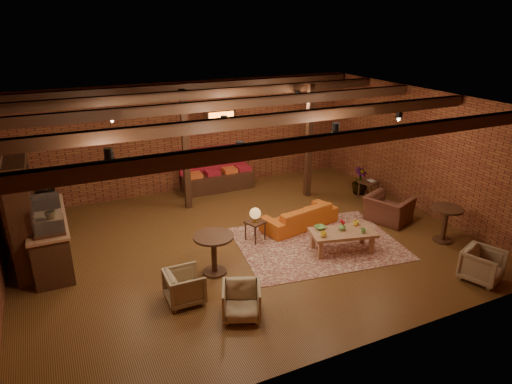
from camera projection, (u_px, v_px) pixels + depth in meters
name	position (u px, v px, depth m)	size (l,w,h in m)	color
floor	(247.00, 243.00, 10.55)	(10.00, 10.00, 0.00)	#3B240E
ceiling	(246.00, 105.00, 9.39)	(10.00, 8.00, 0.02)	black
wall_back	(191.00, 137.00, 13.35)	(10.00, 0.02, 3.20)	brown
wall_front	(359.00, 261.00, 6.60)	(10.00, 0.02, 3.20)	brown
wall_right	(421.00, 151.00, 11.95)	(0.02, 8.00, 3.20)	brown
ceiling_beams	(246.00, 110.00, 9.44)	(9.80, 6.40, 0.22)	#331B11
ceiling_pipe	(219.00, 108.00, 10.87)	(0.12, 0.12, 9.60)	black
post_left	(186.00, 151.00, 11.93)	(0.16, 0.16, 3.20)	#331B11
post_right	(309.00, 142.00, 12.77)	(0.16, 0.16, 3.20)	#331B11
service_counter	(48.00, 227.00, 9.49)	(0.80, 2.50, 1.60)	#331B11
plant_counter	(49.00, 205.00, 9.54)	(0.35, 0.39, 0.30)	#337F33
shelving_hutch	(23.00, 211.00, 9.27)	(0.52, 2.00, 2.40)	#331B11
banquette	(217.00, 174.00, 13.60)	(2.10, 0.70, 1.00)	#A31B2C
service_sign	(221.00, 115.00, 12.55)	(0.86, 0.06, 0.30)	orange
ceiling_spotlights	(246.00, 121.00, 9.52)	(6.40, 4.40, 0.28)	black
rug	(318.00, 243.00, 10.53)	(3.59, 2.75, 0.01)	maroon
sofa	(299.00, 216.00, 11.27)	(1.96, 0.77, 0.57)	#C45B1B
coffee_table	(342.00, 233.00, 10.04)	(1.54, 1.02, 0.74)	#9F694A
side_table_lamp	(255.00, 216.00, 10.45)	(0.51, 0.51, 0.82)	#331B11
round_table_left	(214.00, 248.00, 9.13)	(0.81, 0.81, 0.85)	#331B11
armchair_a	(185.00, 285.00, 8.29)	(0.66, 0.62, 0.68)	#C2B896
armchair_b	(241.00, 299.00, 7.87)	(0.66, 0.61, 0.68)	#C2B896
armchair_right	(389.00, 205.00, 11.49)	(1.04, 0.68, 0.91)	brown
side_table_book	(369.00, 183.00, 12.94)	(0.57, 0.57, 0.54)	#331B11
round_table_right	(446.00, 219.00, 10.44)	(0.72, 0.72, 0.84)	#331B11
armchair_far	(483.00, 264.00, 8.96)	(0.70, 0.65, 0.72)	#C2B896
plant_tall	(362.00, 155.00, 13.04)	(1.33, 1.33, 2.38)	#4C7F4C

